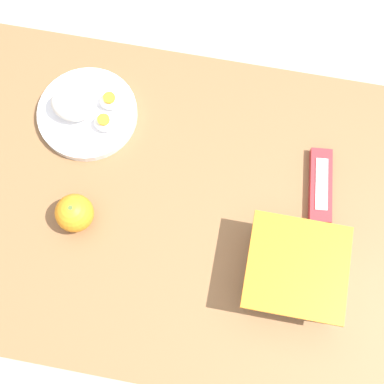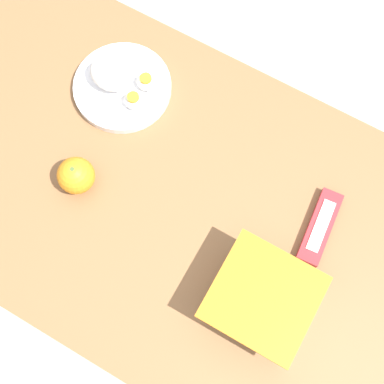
{
  "view_description": "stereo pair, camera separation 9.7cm",
  "coord_description": "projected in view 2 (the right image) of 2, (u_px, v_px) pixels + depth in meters",
  "views": [
    {
      "loc": [
        -0.1,
        0.27,
        1.67
      ],
      "look_at": [
        -0.05,
        -0.02,
        0.75
      ],
      "focal_mm": 50.0,
      "sensor_mm": 36.0,
      "label": 1
    },
    {
      "loc": [
        -0.19,
        0.23,
        1.67
      ],
      "look_at": [
        -0.05,
        -0.02,
        0.75
      ],
      "focal_mm": 50.0,
      "sensor_mm": 36.0,
      "label": 2
    }
  ],
  "objects": [
    {
      "name": "ground_plane",
      "position": [
        175.0,
        261.0,
        1.68
      ],
      "size": [
        10.0,
        10.0,
        0.0
      ],
      "primitive_type": "plane",
      "color": "#B2A899"
    },
    {
      "name": "table",
      "position": [
        166.0,
        207.0,
        1.09
      ],
      "size": [
        1.26,
        0.64,
        0.72
      ],
      "color": "brown",
      "rests_on": "ground_plane"
    },
    {
      "name": "food_container",
      "position": [
        261.0,
        300.0,
        0.9
      ],
      "size": [
        0.17,
        0.16,
        0.09
      ],
      "color": "white",
      "rests_on": "table"
    },
    {
      "name": "orange_fruit",
      "position": [
        76.0,
        175.0,
        0.98
      ],
      "size": [
        0.07,
        0.07,
        0.07
      ],
      "color": "orange",
      "rests_on": "table"
    },
    {
      "name": "rice_plate",
      "position": [
        121.0,
        84.0,
        1.05
      ],
      "size": [
        0.19,
        0.19,
        0.07
      ],
      "color": "white",
      "rests_on": "table"
    },
    {
      "name": "candy_bar",
      "position": [
        320.0,
        227.0,
        0.97
      ],
      "size": [
        0.05,
        0.15,
        0.02
      ],
      "color": "#B7282D",
      "rests_on": "table"
    }
  ]
}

